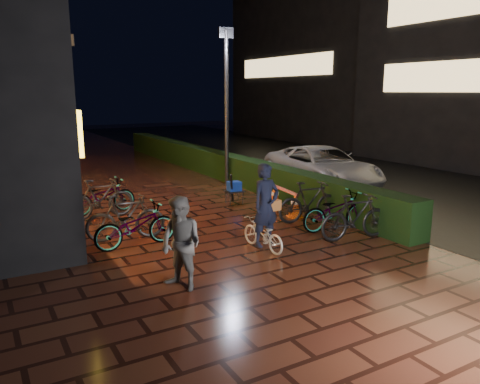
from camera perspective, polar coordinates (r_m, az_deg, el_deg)
ground at (r=10.73m, az=1.17°, el=-6.29°), size 80.00×80.00×0.00m
asphalt_road at (r=20.08m, az=15.97°, el=2.00°), size 11.00×60.00×0.01m
hedge at (r=19.00m, az=-2.76°, el=3.42°), size 0.70×20.00×1.00m
bystander_person at (r=8.17m, az=-7.19°, el=-6.28°), size 0.91×0.99×1.66m
van at (r=17.15m, az=9.96°, el=3.04°), size 2.89×5.38×1.43m
far_buildings at (r=29.18m, az=21.85°, el=17.44°), size 9.08×31.00×14.00m
lamp_post_hedge at (r=17.03m, az=-1.67°, el=11.06°), size 0.53×0.17×5.56m
lamp_post_sf at (r=15.44m, az=-19.89°, el=9.19°), size 0.47×0.26×5.05m
cyclist at (r=10.11m, az=2.99°, el=-3.25°), size 0.72×1.38×1.92m
traffic_barrier at (r=13.47m, az=5.44°, el=-1.01°), size 0.58×1.67×0.67m
cart_assembly at (r=14.34m, az=-0.74°, el=0.56°), size 0.58×0.54×0.99m
parked_bikes_storefront at (r=12.17m, az=-15.03°, el=-1.94°), size 2.04×4.05×1.09m
parked_bikes_hedge at (r=11.83m, az=11.24°, el=-2.12°), size 2.01×2.52×1.09m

